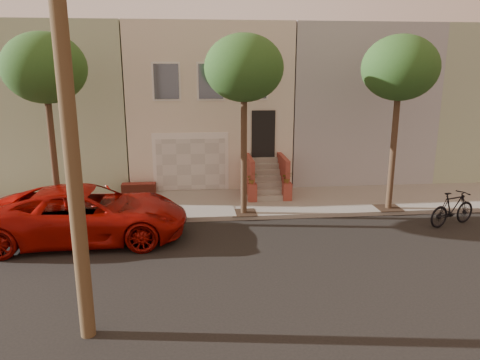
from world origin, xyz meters
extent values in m
plane|color=black|center=(0.00, 0.00, 0.00)|extent=(90.00, 90.00, 0.00)
cube|color=gray|center=(0.00, 5.35, 0.07)|extent=(40.00, 3.70, 0.15)
cube|color=beige|center=(0.00, 11.20, 3.65)|extent=(7.00, 8.00, 7.00)
cube|color=gray|center=(-6.80, 11.20, 3.65)|extent=(6.50, 8.00, 7.00)
cube|color=gray|center=(6.80, 11.20, 3.65)|extent=(6.50, 8.00, 7.00)
cube|color=gray|center=(13.30, 11.20, 3.65)|extent=(6.50, 8.00, 7.00)
cube|color=silver|center=(-0.90, 7.22, 1.40)|extent=(3.20, 0.12, 2.50)
cube|color=silver|center=(-0.90, 7.16, 1.30)|extent=(2.90, 0.06, 2.20)
cube|color=gray|center=(-0.90, 5.35, 0.16)|extent=(3.20, 3.70, 0.02)
cube|color=maroon|center=(-3.10, 6.90, 0.37)|extent=(1.40, 0.45, 0.44)
cube|color=black|center=(2.20, 7.17, 2.55)|extent=(1.00, 0.06, 2.00)
cube|color=#3F4751|center=(-1.80, 7.17, 4.75)|extent=(1.00, 0.06, 1.40)
cube|color=silver|center=(-1.80, 7.19, 4.75)|extent=(1.15, 0.05, 1.55)
cube|color=#3F4751|center=(0.00, 7.17, 4.75)|extent=(1.00, 0.06, 1.40)
cube|color=silver|center=(0.00, 7.19, 4.75)|extent=(1.15, 0.05, 1.55)
cube|color=#3F4751|center=(1.80, 7.17, 4.75)|extent=(1.00, 0.06, 1.40)
cube|color=silver|center=(1.80, 7.19, 4.75)|extent=(1.15, 0.05, 1.55)
cube|color=gray|center=(2.20, 5.38, 0.25)|extent=(1.20, 0.28, 0.20)
cube|color=gray|center=(2.20, 5.66, 0.45)|extent=(1.20, 0.28, 0.20)
cube|color=gray|center=(2.20, 5.94, 0.65)|extent=(1.20, 0.28, 0.20)
cube|color=gray|center=(2.20, 6.22, 0.85)|extent=(1.20, 0.28, 0.20)
cube|color=gray|center=(2.20, 6.50, 1.05)|extent=(1.20, 0.28, 0.20)
cube|color=gray|center=(2.20, 6.78, 1.25)|extent=(1.20, 0.28, 0.20)
cube|color=gray|center=(2.20, 7.06, 1.45)|extent=(1.20, 0.28, 0.20)
cube|color=brown|center=(1.50, 6.22, 0.95)|extent=(0.18, 1.96, 1.60)
cube|color=brown|center=(2.90, 6.22, 0.95)|extent=(0.18, 1.96, 1.60)
cube|color=brown|center=(1.50, 5.34, 0.50)|extent=(0.35, 0.35, 0.70)
imported|color=#1C491A|center=(1.50, 5.34, 1.07)|extent=(0.40, 0.35, 0.45)
cube|color=brown|center=(2.90, 5.34, 0.50)|extent=(0.35, 0.35, 0.70)
imported|color=#1C491A|center=(2.90, 5.34, 1.07)|extent=(0.41, 0.35, 0.45)
cube|color=#2D2116|center=(-5.50, 3.90, 0.15)|extent=(0.90, 0.90, 0.02)
cylinder|color=#3B281A|center=(-5.50, 3.90, 2.25)|extent=(0.22, 0.22, 4.20)
ellipsoid|color=#1C491A|center=(-5.50, 3.90, 5.30)|extent=(2.70, 2.57, 2.29)
cube|color=#2D2116|center=(1.00, 3.90, 0.15)|extent=(0.90, 0.90, 0.02)
cylinder|color=#3B281A|center=(1.00, 3.90, 2.25)|extent=(0.22, 0.22, 4.20)
ellipsoid|color=#1C491A|center=(1.00, 3.90, 5.30)|extent=(2.70, 2.57, 2.29)
cube|color=#2D2116|center=(6.50, 3.90, 0.15)|extent=(0.90, 0.90, 0.02)
cylinder|color=#3B281A|center=(6.50, 3.90, 2.25)|extent=(0.22, 0.22, 4.20)
ellipsoid|color=#1C491A|center=(6.50, 3.90, 5.30)|extent=(2.70, 2.57, 2.29)
cylinder|color=#473621|center=(-3.00, -3.20, 5.00)|extent=(0.30, 0.30, 10.00)
imported|color=#970C06|center=(-4.14, 2.18, 0.86)|extent=(6.28, 3.01, 1.73)
imported|color=black|center=(8.05, 2.25, 0.61)|extent=(2.10, 1.21, 1.22)
camera|label=1|loc=(-0.74, -11.65, 5.36)|focal=33.68mm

